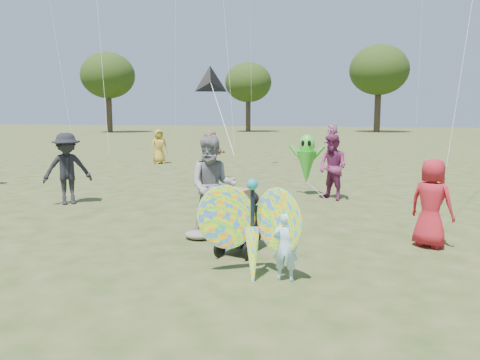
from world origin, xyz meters
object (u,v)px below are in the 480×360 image
object	(u,v)px
crowd_j	(332,143)
crowd_e	(333,167)
alien_kite	(307,162)
butterfly_kite	(252,230)
crowd_b	(67,169)
crowd_a	(432,203)
crowd_d	(211,155)
jogging_stroller	(241,216)
crowd_g	(159,147)
adult_man	(213,186)
child_girl	(285,247)

from	to	relation	value
crowd_j	crowd_e	bearing A→B (deg)	9.84
alien_kite	butterfly_kite	bearing A→B (deg)	-87.80
crowd_j	butterfly_kite	bearing A→B (deg)	6.03
crowd_b	butterfly_kite	bearing A→B (deg)	-74.07
crowd_a	crowd_j	world-z (taller)	crowd_j
crowd_d	butterfly_kite	world-z (taller)	crowd_d
crowd_j	crowd_a	bearing A→B (deg)	16.28
jogging_stroller	butterfly_kite	size ratio (longest dim) A/B	0.64
crowd_g	butterfly_kite	bearing A→B (deg)	-101.23
jogging_stroller	butterfly_kite	world-z (taller)	butterfly_kite
crowd_d	jogging_stroller	size ratio (longest dim) A/B	1.57
crowd_j	alien_kite	bearing A→B (deg)	5.67
crowd_b	crowd_e	xyz separation A→B (m)	(6.45, 2.57, -0.03)
adult_man	alien_kite	xyz separation A→B (m)	(1.06, 4.92, 0.02)
alien_kite	crowd_e	bearing A→B (deg)	-31.68
crowd_a	alien_kite	world-z (taller)	alien_kite
crowd_d	butterfly_kite	size ratio (longest dim) A/B	1.00
jogging_stroller	crowd_d	bearing A→B (deg)	127.50
adult_man	crowd_g	distance (m)	13.43
crowd_b	crowd_e	size ratio (longest dim) A/B	1.04
crowd_a	jogging_stroller	world-z (taller)	crowd_a
crowd_b	crowd_d	xyz separation A→B (m)	(2.01, 5.20, -0.05)
child_girl	crowd_d	xyz separation A→B (m)	(-4.41, 9.13, 0.39)
child_girl	crowd_b	distance (m)	7.54
crowd_g	alien_kite	distance (m)	10.30
jogging_stroller	butterfly_kite	bearing A→B (deg)	-52.10
jogging_stroller	alien_kite	distance (m)	5.83
crowd_b	crowd_e	world-z (taller)	crowd_b
crowd_a	crowd_b	world-z (taller)	crowd_b
child_girl	adult_man	distance (m)	2.77
jogging_stroller	adult_man	bearing A→B (deg)	146.63
child_girl	crowd_g	size ratio (longest dim) A/B	0.61
adult_man	jogging_stroller	bearing A→B (deg)	-63.16
crowd_e	crowd_d	bearing A→B (deg)	-174.80
child_girl	butterfly_kite	size ratio (longest dim) A/B	0.56
crowd_d	crowd_g	xyz separation A→B (m)	(-4.20, 4.50, -0.08)
crowd_j	jogging_stroller	xyz separation A→B (m)	(-0.01, -15.80, -0.29)
butterfly_kite	child_girl	bearing A→B (deg)	-0.80
adult_man	butterfly_kite	size ratio (longest dim) A/B	1.09
crowd_d	jogging_stroller	world-z (taller)	crowd_d
crowd_j	crowd_b	bearing A→B (deg)	-18.34
child_girl	crowd_g	xyz separation A→B (m)	(-8.61, 13.62, 0.31)
crowd_e	crowd_a	bearing A→B (deg)	-27.38
child_girl	crowd_e	bearing A→B (deg)	-91.32
jogging_stroller	crowd_j	bearing A→B (deg)	104.17
crowd_b	alien_kite	xyz separation A→B (m)	(5.68, 3.04, 0.05)
crowd_g	butterfly_kite	world-z (taller)	crowd_g
crowd_b	crowd_d	bearing A→B (deg)	28.21
crowd_j	alien_kite	distance (m)	9.99
crowd_b	crowd_j	world-z (taller)	crowd_b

